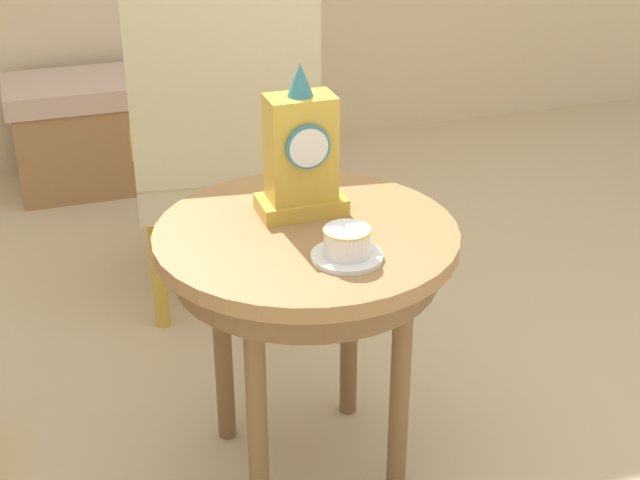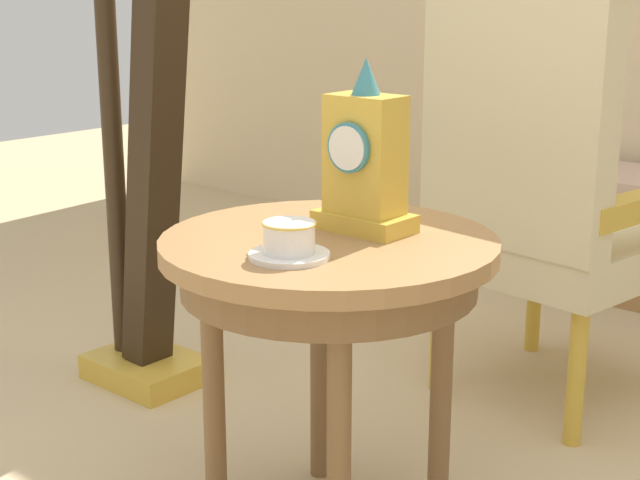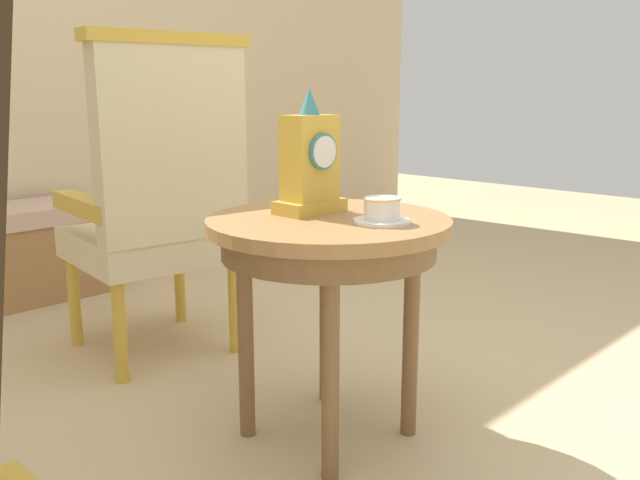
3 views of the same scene
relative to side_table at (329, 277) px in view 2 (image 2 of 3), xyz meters
name	(u,v)px [view 2 (image 2 of 3)]	position (x,y,z in m)	size (l,w,h in m)	color
side_table	(329,277)	(0.00, 0.00, 0.00)	(0.65, 0.65, 0.63)	#9E7042
teacup_left	(289,242)	(0.04, -0.15, 0.11)	(0.15, 0.15, 0.07)	white
mantel_clock	(365,163)	(0.02, 0.09, 0.21)	(0.19, 0.11, 0.34)	gold
armchair	(540,187)	(0.01, 0.82, 0.05)	(0.60, 0.59, 1.14)	beige
harp	(143,126)	(-0.85, 0.25, 0.18)	(0.40, 0.24, 1.81)	gold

